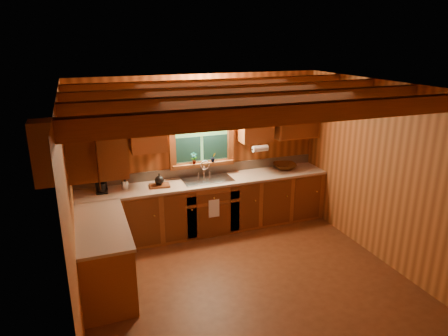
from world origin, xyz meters
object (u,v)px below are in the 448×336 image
at_px(coffee_maker, 101,183).
at_px(wicker_basket, 285,166).
at_px(cutting_board, 160,186).
at_px(sink, 207,182).

height_order(coffee_maker, wicker_basket, coffee_maker).
xyz_separation_m(coffee_maker, cutting_board, (0.88, -0.07, -0.13)).
xyz_separation_m(sink, wicker_basket, (1.48, 0.06, 0.09)).
height_order(coffee_maker, cutting_board, coffee_maker).
bearing_deg(cutting_board, sink, 7.00).
distance_m(coffee_maker, wicker_basket, 3.17).
bearing_deg(coffee_maker, cutting_board, 0.82).
bearing_deg(cutting_board, coffee_maker, 179.75).
distance_m(sink, cutting_board, 0.81).
height_order(sink, wicker_basket, sink).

